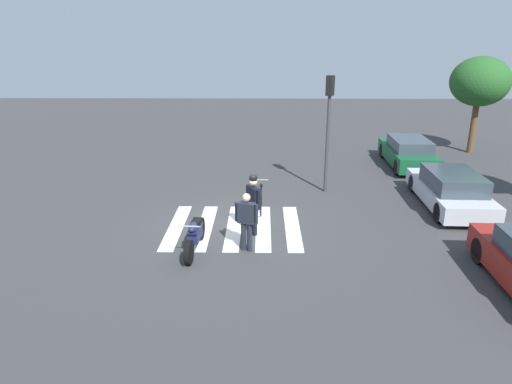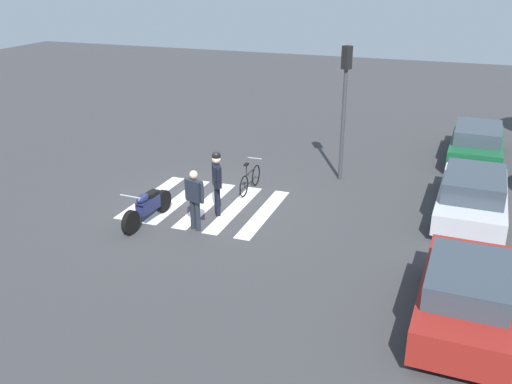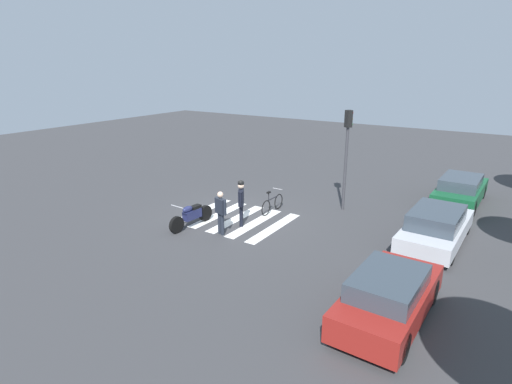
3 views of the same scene
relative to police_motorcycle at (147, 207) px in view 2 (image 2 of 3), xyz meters
name	(u,v)px [view 2 (image 2 of 3)]	position (x,y,z in m)	size (l,w,h in m)	color
ground_plane	(206,205)	(-1.64, 0.97, -0.46)	(60.00, 60.00, 0.00)	#38383A
police_motorcycle	(147,207)	(0.00, 0.00, 0.00)	(2.21, 0.62, 1.04)	black
leaning_bicycle	(250,180)	(-3.13, 1.79, -0.09)	(1.71, 0.46, 0.99)	black
officer_on_foot	(217,178)	(-1.13, 1.57, 0.63)	(0.60, 0.44, 1.87)	black
officer_by_motorcycle	(195,196)	(-0.04, 1.41, 0.48)	(0.35, 0.63, 1.66)	#1E232D
crosswalk_stripes	(206,205)	(-1.64, 0.97, -0.46)	(3.52, 4.05, 0.01)	silver
car_green_compact	(477,143)	(-8.71, 8.34, 0.17)	(4.40, 1.87, 1.30)	black
car_silver_sedan	(473,195)	(-3.52, 8.26, 0.16)	(4.49, 1.92, 1.29)	black
car_maroon_wagon	(466,295)	(2.04, 8.17, 0.18)	(4.06, 1.80, 1.33)	black
traffic_light_pole	(345,92)	(-5.11, 4.21, 2.41)	(0.36, 0.33, 4.29)	#38383D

